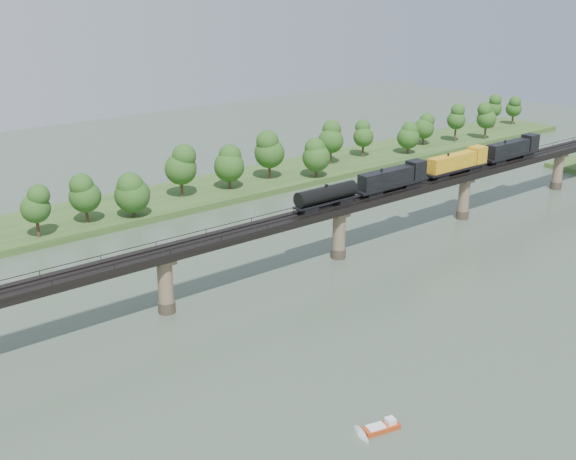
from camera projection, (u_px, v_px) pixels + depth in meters
ground at (456, 307)px, 125.49m from camera, size 400.00×400.00×0.00m
far_bank at (194, 194)px, 187.42m from camera, size 300.00×24.00×1.60m
bridge at (339, 233)px, 145.61m from camera, size 236.00×30.00×11.50m
bridge_superstructure at (340, 203)px, 143.49m from camera, size 220.00×4.90×0.75m
far_treeline at (174, 173)px, 176.58m from camera, size 289.06×17.54×13.60m
freight_train at (436, 168)px, 160.03m from camera, size 78.46×3.06×5.40m
motorboat at (382, 427)px, 91.52m from camera, size 5.18×2.88×1.37m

